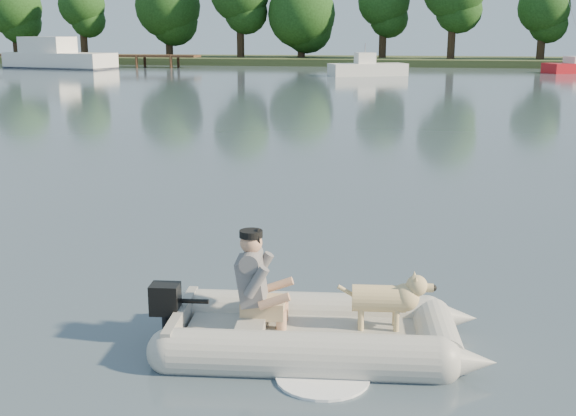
% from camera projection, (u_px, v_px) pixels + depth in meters
% --- Properties ---
extents(water, '(160.00, 160.00, 0.00)m').
position_uv_depth(water, '(221.00, 334.00, 7.14)').
color(water, slate).
rests_on(water, ground).
extents(shore_bank, '(160.00, 12.00, 0.70)m').
position_uv_depth(shore_bank, '(409.00, 62.00, 66.21)').
color(shore_bank, '#47512D').
rests_on(shore_bank, water).
extents(dock, '(18.00, 2.00, 1.04)m').
position_uv_depth(dock, '(96.00, 61.00, 61.40)').
color(dock, '#4C331E').
rests_on(dock, water).
extents(treeline, '(84.66, 7.35, 9.27)m').
position_uv_depth(treeline, '(477.00, 4.00, 63.07)').
color(treeline, '#332316').
rests_on(treeline, shore_bank).
extents(dinghy, '(4.36, 3.19, 1.22)m').
position_uv_depth(dinghy, '(318.00, 297.00, 6.70)').
color(dinghy, '#A5A5A0').
rests_on(dinghy, water).
extents(man, '(0.69, 0.61, 0.94)m').
position_uv_depth(man, '(253.00, 277.00, 6.75)').
color(man, slate).
rests_on(man, dinghy).
extents(dog, '(0.84, 0.38, 0.54)m').
position_uv_depth(dog, '(379.00, 303.00, 6.71)').
color(dog, tan).
rests_on(dog, dinghy).
extents(outboard_motor, '(0.39, 0.29, 0.69)m').
position_uv_depth(outboard_motor, '(166.00, 317.00, 6.86)').
color(outboard_motor, black).
rests_on(outboard_motor, dinghy).
extents(cabin_cruiser, '(10.18, 5.49, 2.99)m').
position_uv_depth(cabin_cruiser, '(59.00, 53.00, 58.40)').
color(cabin_cruiser, white).
rests_on(cabin_cruiser, water).
extents(motorboat, '(5.73, 4.11, 2.27)m').
position_uv_depth(motorboat, '(368.00, 60.00, 48.81)').
color(motorboat, white).
rests_on(motorboat, water).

